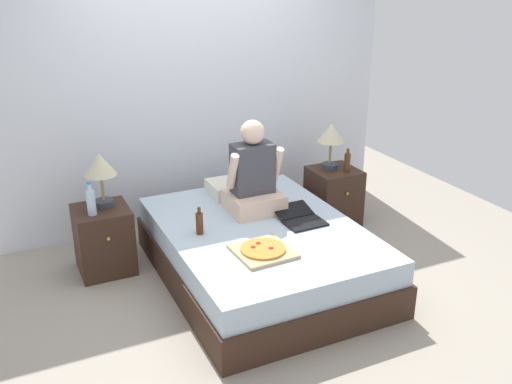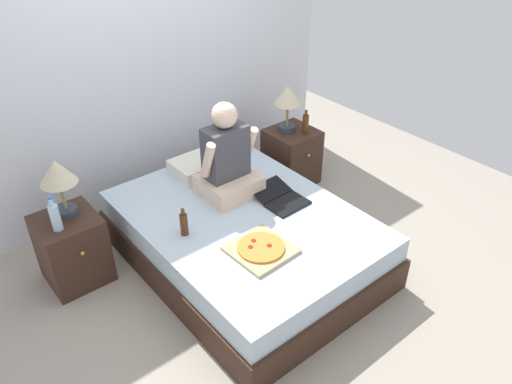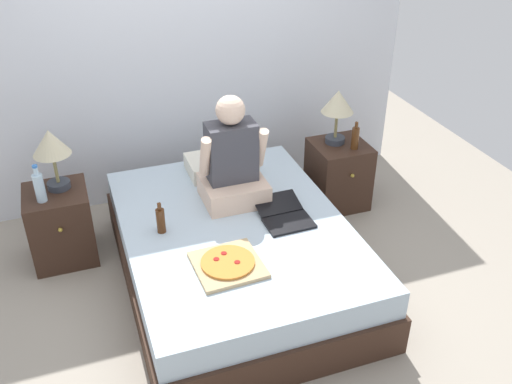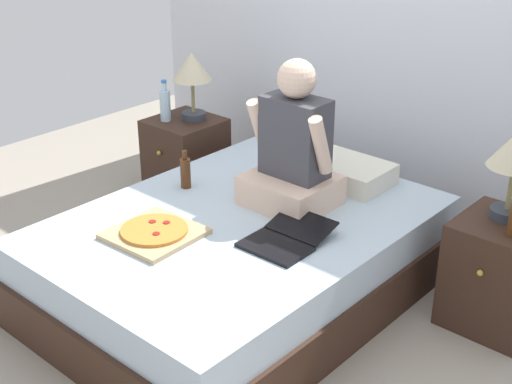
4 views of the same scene
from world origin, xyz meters
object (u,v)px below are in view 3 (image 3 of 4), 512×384
object	(u,v)px
water_bottle	(39,187)
pizza_box	(228,264)
lamp_on_right_nightstand	(338,105)
bed	(236,252)
nightstand_right	(338,174)
beer_bottle	(355,138)
lamp_on_left_nightstand	(51,147)
laptop	(285,216)
nightstand_left	(61,225)
person_seated	(232,163)
beer_bottle_on_bed	(161,220)

from	to	relation	value
water_bottle	pizza_box	world-z (taller)	water_bottle
lamp_on_right_nightstand	bed	bearing A→B (deg)	-146.60
nightstand_right	beer_bottle	xyz separation A→B (m)	(0.07, -0.10, 0.37)
lamp_on_left_nightstand	nightstand_right	distance (m)	2.28
laptop	lamp_on_left_nightstand	bearing A→B (deg)	151.50
lamp_on_left_nightstand	pizza_box	xyz separation A→B (m)	(0.90, -1.13, -0.40)
nightstand_left	pizza_box	size ratio (longest dim) A/B	1.33
person_seated	pizza_box	xyz separation A→B (m)	(-0.27, -0.74, -0.27)
laptop	bed	bearing A→B (deg)	171.23
lamp_on_right_nightstand	water_bottle	bearing A→B (deg)	-176.50
bed	lamp_on_left_nightstand	world-z (taller)	lamp_on_left_nightstand
nightstand_left	lamp_on_right_nightstand	bearing A→B (deg)	1.30
lamp_on_left_nightstand	beer_bottle	distance (m)	2.29
nightstand_left	laptop	world-z (taller)	nightstand_left
bed	nightstand_right	world-z (taller)	nightstand_right
person_seated	beer_bottle_on_bed	distance (m)	0.65
beer_bottle	nightstand_left	bearing A→B (deg)	177.52
person_seated	bed	bearing A→B (deg)	-105.37
lamp_on_right_nightstand	person_seated	size ratio (longest dim) A/B	0.58
nightstand_right	beer_bottle	distance (m)	0.39
water_bottle	nightstand_right	bearing A→B (deg)	2.22
bed	pizza_box	xyz separation A→B (m)	(-0.18, -0.42, 0.25)
water_bottle	nightstand_right	world-z (taller)	water_bottle
nightstand_right	lamp_on_right_nightstand	distance (m)	0.61
nightstand_left	lamp_on_left_nightstand	bearing A→B (deg)	51.37
beer_bottle	laptop	distance (m)	1.07
bed	beer_bottle_on_bed	world-z (taller)	beer_bottle_on_bed
water_bottle	pizza_box	bearing A→B (deg)	-44.21
bed	pizza_box	distance (m)	0.52
bed	laptop	world-z (taller)	laptop
water_bottle	nightstand_right	size ratio (longest dim) A/B	0.49
lamp_on_right_nightstand	pizza_box	bearing A→B (deg)	-138.21
lamp_on_right_nightstand	person_seated	distance (m)	1.09
lamp_on_right_nightstand	nightstand_right	bearing A→B (deg)	-59.07
nightstand_left	bed	bearing A→B (deg)	-30.83
beer_bottle	laptop	xyz separation A→B (m)	(-0.85, -0.62, -0.17)
beer_bottle_on_bed	lamp_on_right_nightstand	bearing A→B (deg)	22.10
beer_bottle	person_seated	world-z (taller)	person_seated
bed	person_seated	size ratio (longest dim) A/B	2.62
lamp_on_right_nightstand	laptop	distance (m)	1.15
nightstand_right	water_bottle	bearing A→B (deg)	-177.78
water_bottle	pizza_box	xyz separation A→B (m)	(1.02, -0.99, -0.19)
laptop	pizza_box	xyz separation A→B (m)	(-0.52, -0.36, -0.00)
lamp_on_left_nightstand	person_seated	world-z (taller)	person_seated
nightstand_left	lamp_on_right_nightstand	world-z (taller)	lamp_on_right_nightstand
nightstand_right	pizza_box	bearing A→B (deg)	-140.15
water_bottle	person_seated	size ratio (longest dim) A/B	0.35
lamp_on_left_nightstand	nightstand_right	xyz separation A→B (m)	(2.20, -0.05, -0.61)
lamp_on_left_nightstand	laptop	size ratio (longest dim) A/B	1.07
laptop	person_seated	bearing A→B (deg)	124.14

